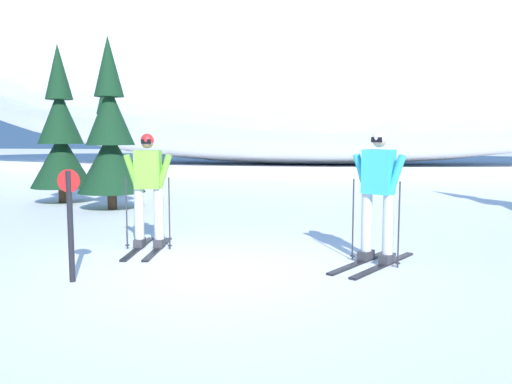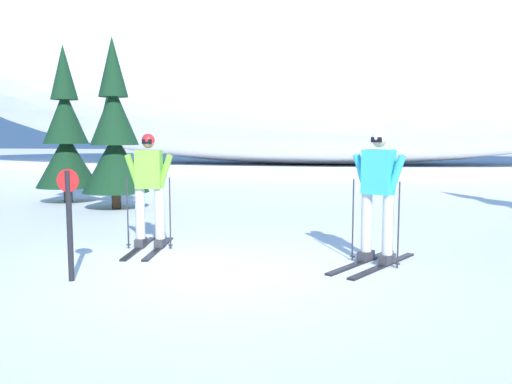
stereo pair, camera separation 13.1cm
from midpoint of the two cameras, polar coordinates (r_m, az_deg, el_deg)
ground_plane at (r=6.78m, az=-5.04°, el=-9.01°), size 120.00×120.00×0.00m
skier_cyan_jacket at (r=7.36m, az=12.70°, el=-0.27°), size 1.29×1.76×1.85m
skier_lime_jacket at (r=8.31m, az=-12.18°, el=0.33°), size 0.78×1.68×1.81m
pine_tree_far_left at (r=18.94m, az=-16.24°, el=5.45°), size 1.49×1.49×3.85m
pine_tree_center_left at (r=14.68m, az=-20.88°, el=5.64°), size 1.60×1.60×4.16m
pine_tree_center_right at (r=12.98m, az=-15.97°, el=5.73°), size 1.59×1.59×4.12m
snow_ridge_background at (r=33.01m, az=6.10°, el=15.02°), size 51.16×14.96×13.73m
trail_marker_post at (r=6.68m, az=-20.25°, el=-2.72°), size 0.28×0.07×1.38m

